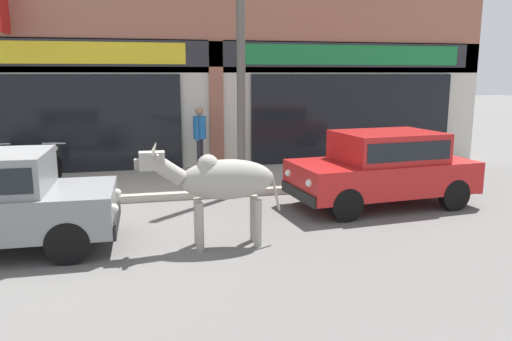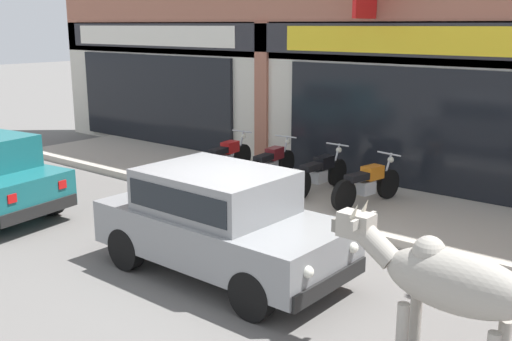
# 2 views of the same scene
# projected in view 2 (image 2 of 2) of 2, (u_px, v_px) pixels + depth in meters

# --- Properties ---
(ground_plane) EXTENTS (90.00, 90.00, 0.00)m
(ground_plane) POSITION_uv_depth(u_px,v_px,m) (248.00, 274.00, 8.21)
(ground_plane) COLOR #605E5B
(sidewalk) EXTENTS (19.00, 2.89, 0.15)m
(sidewalk) POSITION_uv_depth(u_px,v_px,m) (376.00, 208.00, 10.93)
(sidewalk) COLOR #A8A093
(sidewalk) RESTS_ON ground
(cow) EXTENTS (2.15, 0.54, 1.61)m
(cow) POSITION_uv_depth(u_px,v_px,m) (446.00, 281.00, 5.60)
(cow) COLOR #9E998E
(cow) RESTS_ON ground
(car_0) EXTENTS (3.63, 1.65, 1.46)m
(car_0) POSITION_uv_depth(u_px,v_px,m) (219.00, 217.00, 8.06)
(car_0) COLOR black
(car_0) RESTS_ON ground
(motorcycle_0) EXTENTS (0.52, 1.81, 0.88)m
(motorcycle_0) POSITION_uv_depth(u_px,v_px,m) (226.00, 157.00, 13.06)
(motorcycle_0) COLOR black
(motorcycle_0) RESTS_ON sidewalk
(motorcycle_1) EXTENTS (0.52, 1.81, 0.88)m
(motorcycle_1) POSITION_uv_depth(u_px,v_px,m) (271.00, 163.00, 12.43)
(motorcycle_1) COLOR black
(motorcycle_1) RESTS_ON sidewalk
(motorcycle_2) EXTENTS (0.52, 1.81, 0.88)m
(motorcycle_2) POSITION_uv_depth(u_px,v_px,m) (320.00, 173.00, 11.63)
(motorcycle_2) COLOR black
(motorcycle_2) RESTS_ON sidewalk
(motorcycle_3) EXTENTS (0.61, 1.80, 0.88)m
(motorcycle_3) POSITION_uv_depth(u_px,v_px,m) (367.00, 184.00, 10.83)
(motorcycle_3) COLOR black
(motorcycle_3) RESTS_ON sidewalk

